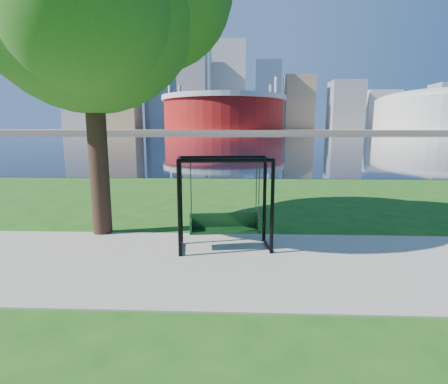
{
  "coord_description": "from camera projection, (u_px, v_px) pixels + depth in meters",
  "views": [
    {
      "loc": [
        0.06,
        -7.36,
        2.76
      ],
      "look_at": [
        -0.24,
        0.0,
        1.42
      ],
      "focal_mm": 28.0,
      "sensor_mm": 36.0,
      "label": 1
    }
  ],
  "objects": [
    {
      "name": "swing",
      "position": [
        224.0,
        206.0,
        7.93
      ],
      "size": [
        2.19,
        1.17,
        2.14
      ],
      "rotation": [
        0.0,
        0.0,
        0.13
      ],
      "color": "black",
      "rests_on": "ground"
    },
    {
      "name": "far_bank",
      "position": [
        238.0,
        131.0,
        308.38
      ],
      "size": [
        900.0,
        228.0,
        2.0
      ],
      "primitive_type": "cube",
      "color": "#937F60",
      "rests_on": "ground"
    },
    {
      "name": "skyline",
      "position": [
        234.0,
        92.0,
        315.49
      ],
      "size": [
        392.0,
        66.0,
        96.5
      ],
      "color": "gray",
      "rests_on": "far_bank"
    },
    {
      "name": "path",
      "position": [
        235.0,
        263.0,
        7.24
      ],
      "size": [
        120.0,
        4.0,
        0.03
      ],
      "primitive_type": "cube",
      "color": "#9E937F",
      "rests_on": "ground"
    },
    {
      "name": "stadium",
      "position": [
        224.0,
        112.0,
        236.62
      ],
      "size": [
        83.0,
        83.0,
        32.0
      ],
      "color": "maroon",
      "rests_on": "far_bank"
    },
    {
      "name": "arena",
      "position": [
        443.0,
        109.0,
        230.49
      ],
      "size": [
        84.0,
        84.0,
        26.56
      ],
      "color": "beige",
      "rests_on": "far_bank"
    },
    {
      "name": "river",
      "position": [
        238.0,
        138.0,
        108.01
      ],
      "size": [
        900.0,
        180.0,
        0.02
      ],
      "primitive_type": "cube",
      "color": "black",
      "rests_on": "ground"
    },
    {
      "name": "ground",
      "position": [
        235.0,
        255.0,
        7.73
      ],
      "size": [
        900.0,
        900.0,
        0.0
      ],
      "primitive_type": "plane",
      "color": "#1E5114",
      "rests_on": "ground"
    }
  ]
}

